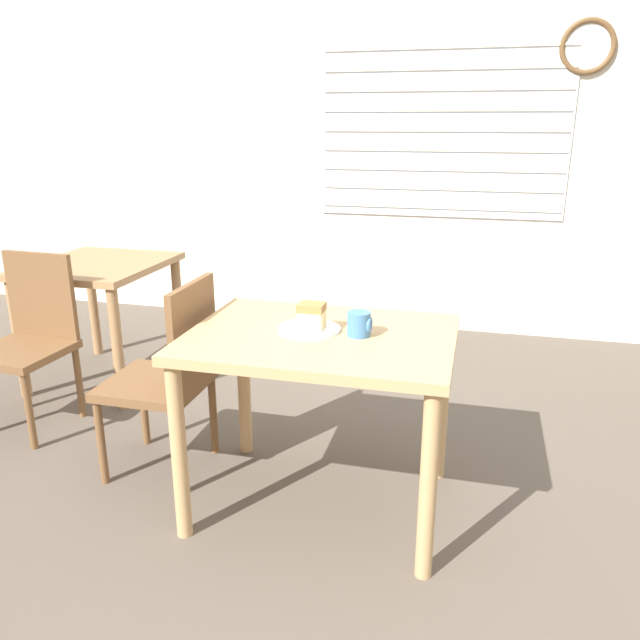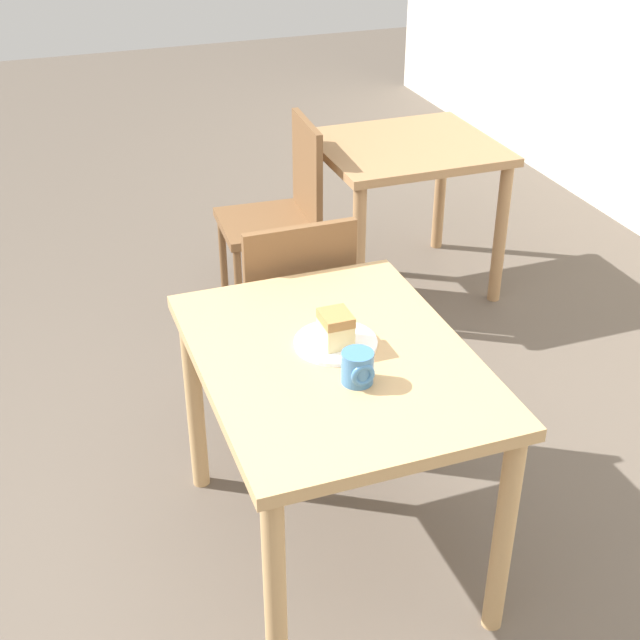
# 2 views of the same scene
# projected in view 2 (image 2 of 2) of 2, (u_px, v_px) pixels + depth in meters

# --- Properties ---
(ground_plane) EXTENTS (14.00, 14.00, 0.00)m
(ground_plane) POSITION_uv_depth(u_px,v_px,m) (187.00, 623.00, 2.68)
(ground_plane) COLOR brown
(dining_table_near) EXTENTS (1.02, 0.77, 0.76)m
(dining_table_near) POSITION_uv_depth(u_px,v_px,m) (335.00, 387.00, 2.63)
(dining_table_near) COLOR tan
(dining_table_near) RESTS_ON ground_plane
(dining_table_far) EXTENTS (0.73, 0.83, 0.74)m
(dining_table_far) POSITION_uv_depth(u_px,v_px,m) (405.00, 169.00, 4.23)
(dining_table_far) COLOR #9E754C
(dining_table_far) RESTS_ON ground_plane
(chair_near_window) EXTENTS (0.43, 0.43, 0.89)m
(chair_near_window) POSITION_uv_depth(u_px,v_px,m) (290.00, 315.00, 3.31)
(chair_near_window) COLOR brown
(chair_near_window) RESTS_ON ground_plane
(chair_far_corner) EXTENTS (0.45, 0.45, 0.89)m
(chair_far_corner) POSITION_uv_depth(u_px,v_px,m) (282.00, 210.00, 4.14)
(chair_far_corner) COLOR brown
(chair_far_corner) RESTS_ON ground_plane
(plate) EXTENTS (0.25, 0.25, 0.01)m
(plate) POSITION_uv_depth(u_px,v_px,m) (336.00, 343.00, 2.61)
(plate) COLOR white
(plate) RESTS_ON dining_table_near
(cake_slice) EXTENTS (0.10, 0.09, 0.10)m
(cake_slice) POSITION_uv_depth(u_px,v_px,m) (336.00, 328.00, 2.57)
(cake_slice) COLOR #E5CC89
(cake_slice) RESTS_ON plate
(coffee_mug) EXTENTS (0.10, 0.09, 0.09)m
(coffee_mug) POSITION_uv_depth(u_px,v_px,m) (357.00, 367.00, 2.43)
(coffee_mug) COLOR teal
(coffee_mug) RESTS_ON dining_table_near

